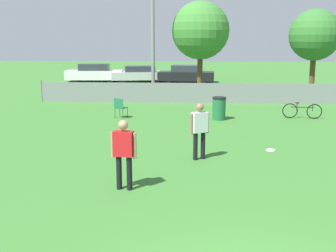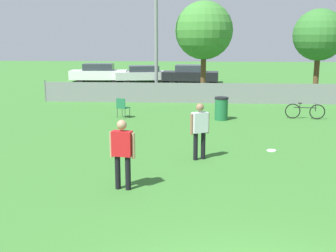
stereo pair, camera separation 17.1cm
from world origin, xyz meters
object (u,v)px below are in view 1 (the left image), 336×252
Objects in this scene: tree_far_right at (315,35)px; parked_car_silver at (140,74)px; folding_chair_sideline at (120,106)px; parked_car_white at (94,73)px; bicycle_sideline at (302,111)px; player_receiver_white at (199,127)px; tree_near_pole at (200,31)px; frisbee_disc at (271,150)px; player_thrower_red at (124,149)px; trash_bin at (219,108)px; parked_car_dark at (186,74)px; light_pole at (153,1)px.

parked_car_silver is at bearing 144.04° from tree_far_right.
tree_far_right is 13.13m from folding_chair_sideline.
tree_far_right reaches higher than parked_car_white.
bicycle_sideline is at bearing -108.06° from tree_far_right.
parked_car_silver is (3.68, 0.03, -0.05)m from parked_car_white.
player_receiver_white is at bearing -73.86° from parked_car_white.
parked_car_white is at bearing 137.51° from bicycle_sideline.
tree_near_pole is at bearing -179.41° from tree_far_right.
folding_chair_sideline is (-5.67, 5.24, 0.50)m from frisbee_disc.
tree_near_pole reaches higher than parked_car_silver.
tree_far_right is 14.42m from parked_car_silver.
player_thrower_red is 9.21m from trash_bin.
bicycle_sideline is (4.65, 6.66, -0.63)m from player_receiver_white.
parked_car_silver reaches higher than trash_bin.
tree_far_right is 8.18m from bicycle_sideline.
folding_chair_sideline is at bearing 109.86° from player_thrower_red.
player_thrower_red is 11.31m from bicycle_sideline.
trash_bin is at bearing -84.65° from tree_near_pole.
player_thrower_red is at bearing -153.38° from player_receiver_white.
player_receiver_white reaches higher than parked_car_white.
folding_chair_sideline is 0.89× the size of trash_bin.
parked_car_dark is (-2.94, 20.71, 0.66)m from frisbee_disc.
parked_car_dark is at bearing 96.47° from tree_near_pole.
light_pole is at bearing -147.94° from tree_near_pole.
parked_car_white is at bearing 114.14° from player_thrower_red.
folding_chair_sideline reaches higher than bicycle_sideline.
tree_far_right reaches higher than frisbee_disc.
frisbee_disc is (4.71, -10.92, -5.45)m from light_pole.
parked_car_dark is (-0.66, 21.81, -0.30)m from player_receiver_white.
tree_near_pole is at bearing -48.88° from parked_car_white.
tree_near_pole reaches higher than frisbee_disc.
light_pole is 5.65× the size of player_thrower_red.
trash_bin is at bearing -83.10° from parked_car_silver.
tree_far_right is at bearing 10.56° from light_pole.
frisbee_disc is at bearing -3.07° from player_receiver_white.
folding_chair_sideline is (-3.39, 6.35, -0.45)m from player_receiver_white.
trash_bin is 18.28m from parked_car_white.
tree_near_pole is 1.09× the size of tree_far_right.
player_receiver_white is at bearing -98.87° from trash_bin.
trash_bin reaches higher than folding_chair_sideline.
tree_far_right is at bearing -32.77° from parked_car_white.
tree_near_pole is 19.24× the size of frisbee_disc.
tree_far_right is at bearing 34.21° from player_receiver_white.
folding_chair_sideline is at bearing -96.43° from parked_car_dark.
tree_near_pole is 10.12m from parked_car_silver.
parked_car_white reaches higher than parked_car_silver.
player_receiver_white and player_thrower_red have the same top height.
player_receiver_white reaches higher than bicycle_sideline.
bicycle_sideline is 0.35× the size of parked_car_silver.
tree_near_pole is 16.71m from player_thrower_red.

